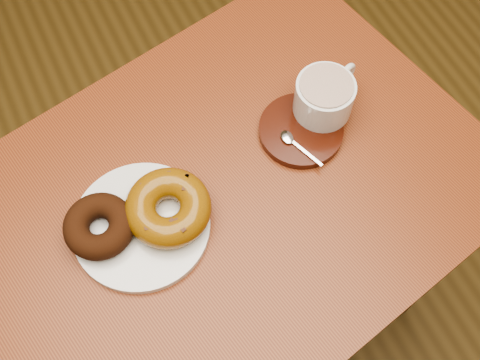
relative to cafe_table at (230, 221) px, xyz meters
name	(u,v)px	position (x,y,z in m)	size (l,w,h in m)	color
ground	(140,321)	(-0.23, 0.09, -0.64)	(6.00, 6.00, 0.00)	brown
cafe_table	(230,221)	(0.00, 0.00, 0.00)	(0.91, 0.76, 0.76)	brown
donut_plate	(141,226)	(-0.14, 0.00, 0.13)	(0.21, 0.21, 0.01)	silver
donut_cinnamon	(99,226)	(-0.20, 0.02, 0.15)	(0.10, 0.10, 0.04)	black
donut_caramel	(168,208)	(-0.10, 0.00, 0.16)	(0.17, 0.17, 0.05)	brown
saucer	(301,130)	(0.15, 0.04, 0.13)	(0.14, 0.14, 0.01)	#330F07
coffee_cup	(325,96)	(0.20, 0.06, 0.17)	(0.12, 0.09, 0.07)	silver
teaspoon	(291,140)	(0.12, 0.03, 0.14)	(0.04, 0.08, 0.01)	silver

